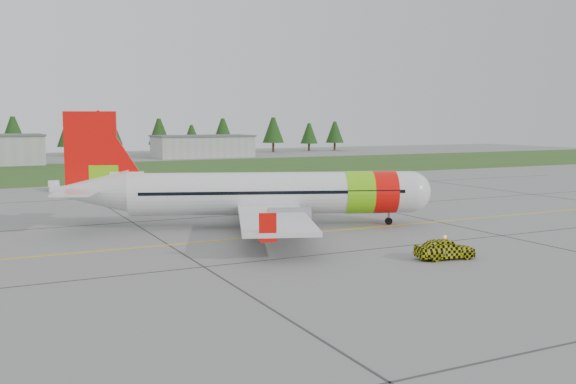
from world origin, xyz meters
TOP-DOWN VIEW (x-y plane):
  - ground at (0.00, 0.00)m, footprint 320.00×320.00m
  - aircraft at (-5.23, 12.61)m, footprint 31.46×29.90m
  - follow_me_car at (0.17, -4.83)m, footprint 1.66×1.87m
  - service_van at (-18.22, 51.43)m, footprint 1.47×1.40m
  - grass_strip at (0.00, 82.00)m, footprint 320.00×50.00m
  - taxi_guideline at (0.00, 8.00)m, footprint 120.00×0.25m
  - hangar_east at (25.00, 118.00)m, footprint 24.00×12.00m
  - treeline at (0.00, 138.00)m, footprint 160.00×8.00m

SIDE VIEW (x-z plane):
  - ground at x=0.00m, z-range 0.00..0.00m
  - taxi_guideline at x=0.00m, z-range 0.00..0.02m
  - grass_strip at x=0.00m, z-range 0.00..0.03m
  - service_van at x=-18.22m, z-range 0.00..3.98m
  - follow_me_car at x=0.17m, z-range 0.00..4.12m
  - hangar_east at x=25.00m, z-range 0.00..5.20m
  - aircraft at x=-5.23m, z-range -2.10..7.84m
  - treeline at x=0.00m, z-range 0.00..10.00m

